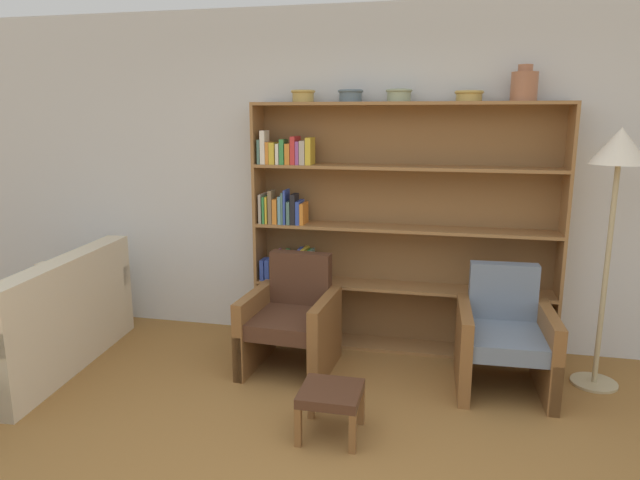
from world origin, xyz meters
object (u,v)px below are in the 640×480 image
bookshelf (376,232)px  bowl_cream (303,95)px  couch (37,328)px  bowl_copper (351,95)px  bowl_slate (469,95)px  armchair_leather (292,320)px  armchair_cushioned (504,337)px  bowl_stoneware (399,94)px  floor_lamp (618,166)px  footstool (331,397)px  vase_tall (524,85)px

bookshelf → bowl_cream: (-0.60, -0.03, 1.08)m
couch → bowl_cream: bearing=-67.9°
bowl_cream → bowl_copper: (0.38, 0.00, -0.00)m
bowl_slate → armchair_leather: (-1.23, -0.55, -1.66)m
bowl_copper → armchair_cushioned: bowl_copper is taller
bookshelf → bowl_cream: 1.24m
bookshelf → couch: 2.74m
couch → bowl_slate: bearing=-78.1°
bowl_cream → bowl_slate: (1.27, 0.00, -0.01)m
bookshelf → bowl_stoneware: bearing=-9.2°
bowl_slate → armchair_cushioned: size_ratio=0.25×
bowl_cream → armchair_leather: bowl_cream is taller
bowl_copper → floor_lamp: (1.86, -0.36, -0.48)m
bowl_copper → armchair_cushioned: (1.21, -0.55, -1.67)m
armchair_leather → armchair_cushioned: same height
bowl_slate → armchair_leather: bowl_slate is taller
bowl_slate → footstool: (-0.75, -1.43, -1.79)m
armchair_leather → footstool: size_ratio=2.35×
armchair_cushioned → floor_lamp: floor_lamp is taller
bowl_cream → armchair_leather: size_ratio=0.23×
bookshelf → couch: bookshelf is taller
bowl_cream → armchair_leather: 1.76m
bowl_stoneware → vase_tall: vase_tall is taller
bookshelf → bowl_copper: (-0.22, -0.03, 1.08)m
couch → armchair_leather: couch is taller
bowl_copper → armchair_cushioned: 2.13m
bowl_copper → bookshelf: bearing=6.5°
bowl_stoneware → vase_tall: 0.90m
bowl_slate → floor_lamp: bowl_slate is taller
floor_lamp → footstool: size_ratio=5.03×
bowl_stoneware → vase_tall: size_ratio=0.79×
armchair_cushioned → armchair_leather: bearing=-1.9°
bowl_copper → armchair_leather: size_ratio=0.23×
bowl_copper → bowl_slate: 0.89m
armchair_leather → bowl_cream: bearing=-82.4°
couch → bowl_copper: bearing=-72.0°
bowl_slate → floor_lamp: (0.97, -0.36, -0.47)m
bowl_stoneware → armchair_leather: bearing=-142.6°
bookshelf → bowl_copper: 1.11m
bowl_copper → floor_lamp: 1.96m
bookshelf → armchair_leather: size_ratio=2.86×
vase_tall → bowl_slate: bearing=-180.0°
bowl_stoneware → footstool: bowl_stoneware is taller
bowl_slate → couch: bearing=-162.9°
vase_tall → couch: (-3.52, -0.96, -1.80)m
couch → floor_lamp: 4.34m
bowl_stoneware → bowl_slate: bearing=0.0°
couch → vase_tall: bearing=-79.9°
bookshelf → vase_tall: bearing=-1.4°
bookshelf → bowl_stoneware: size_ratio=11.88×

